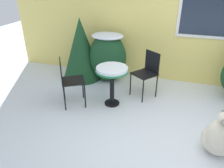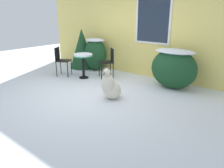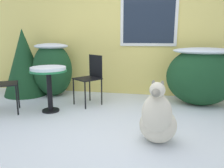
{
  "view_description": "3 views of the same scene",
  "coord_description": "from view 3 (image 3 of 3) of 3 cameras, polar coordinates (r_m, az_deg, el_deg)",
  "views": [
    {
      "loc": [
        -0.03,
        -2.62,
        2.25
      ],
      "look_at": [
        -1.09,
        0.77,
        0.42
      ],
      "focal_mm": 35.0,
      "sensor_mm": 36.0,
      "label": 1
    },
    {
      "loc": [
        3.7,
        -3.73,
        1.94
      ],
      "look_at": [
        0.67,
        0.0,
        0.36
      ],
      "focal_mm": 35.0,
      "sensor_mm": 36.0,
      "label": 2
    },
    {
      "loc": [
        0.59,
        -2.48,
        1.23
      ],
      "look_at": [
        0.0,
        0.6,
        0.55
      ],
      "focal_mm": 35.0,
      "sensor_mm": 36.0,
      "label": 3
    }
  ],
  "objects": [
    {
      "name": "evergreen_bush",
      "position": [
        5.01,
        -21.94,
        5.27
      ],
      "size": [
        0.9,
        0.9,
        1.4
      ],
      "color": "#194223",
      "rests_on": "ground_plane"
    },
    {
      "name": "patio_chair_near_table",
      "position": [
        4.0,
        -5.67,
        1.98
      ],
      "size": [
        0.56,
        0.56,
        0.9
      ],
      "rotation": [
        0.0,
        0.0,
        -0.65
      ],
      "color": "black",
      "rests_on": "ground_plane"
    },
    {
      "name": "house_wall",
      "position": [
        4.71,
        4.07,
        14.0
      ],
      "size": [
        8.0,
        0.1,
        2.72
      ],
      "color": "#E5D16B",
      "rests_on": "ground_plane"
    },
    {
      "name": "patio_table",
      "position": [
        3.71,
        -16.24,
        2.28
      ],
      "size": [
        0.59,
        0.59,
        0.75
      ],
      "color": "black",
      "rests_on": "ground_plane"
    },
    {
      "name": "shrub_middle",
      "position": [
        4.23,
        22.38,
        2.2
      ],
      "size": [
        1.24,
        0.76,
        1.05
      ],
      "color": "#194223",
      "rests_on": "ground_plane"
    },
    {
      "name": "ground_plane",
      "position": [
        2.83,
        -2.36,
        -13.54
      ],
      "size": [
        16.0,
        16.0,
        0.0
      ],
      "primitive_type": "plane",
      "color": "silver"
    },
    {
      "name": "shrub_left",
      "position": [
        4.74,
        -15.3,
        4.01
      ],
      "size": [
        0.83,
        0.67,
        1.1
      ],
      "color": "#194223",
      "rests_on": "ground_plane"
    },
    {
      "name": "dog",
      "position": [
        2.61,
        11.78,
        -9.1
      ],
      "size": [
        0.51,
        0.6,
        0.77
      ],
      "rotation": [
        0.0,
        0.0,
        -0.19
      ],
      "color": "beige",
      "rests_on": "ground_plane"
    }
  ]
}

